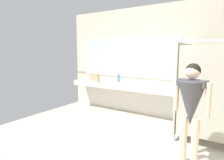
{
  "coord_description": "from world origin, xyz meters",
  "views": [
    {
      "loc": [
        1.61,
        -2.54,
        1.7
      ],
      "look_at": [
        -0.71,
        1.05,
        1.1
      ],
      "focal_mm": 31.46,
      "sensor_mm": 36.0,
      "label": 1
    }
  ],
  "objects_px": {
    "paper_cup": "(156,85)",
    "handbag": "(95,77)",
    "soap_dispenser": "(119,79)",
    "person_standing": "(191,103)"
  },
  "relations": [
    {
      "from": "paper_cup",
      "to": "handbag",
      "type": "bearing_deg",
      "value": -179.36
    },
    {
      "from": "soap_dispenser",
      "to": "paper_cup",
      "type": "height_order",
      "value": "soap_dispenser"
    },
    {
      "from": "soap_dispenser",
      "to": "paper_cup",
      "type": "bearing_deg",
      "value": -13.05
    },
    {
      "from": "soap_dispenser",
      "to": "person_standing",
      "type": "bearing_deg",
      "value": -38.67
    },
    {
      "from": "handbag",
      "to": "paper_cup",
      "type": "xyz_separation_m",
      "value": [
        1.87,
        0.02,
        -0.08
      ]
    },
    {
      "from": "handbag",
      "to": "soap_dispenser",
      "type": "height_order",
      "value": "handbag"
    },
    {
      "from": "person_standing",
      "to": "paper_cup",
      "type": "distance_m",
      "value": 1.97
    },
    {
      "from": "handbag",
      "to": "paper_cup",
      "type": "distance_m",
      "value": 1.87
    },
    {
      "from": "handbag",
      "to": "soap_dispenser",
      "type": "distance_m",
      "value": 0.71
    },
    {
      "from": "soap_dispenser",
      "to": "paper_cup",
      "type": "relative_size",
      "value": 2.09
    }
  ]
}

